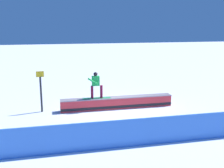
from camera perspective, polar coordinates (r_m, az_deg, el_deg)
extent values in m
plane|color=white|center=(14.52, 1.17, -5.33)|extent=(120.00, 120.00, 0.00)
cube|color=red|center=(14.43, 1.17, -4.18)|extent=(6.23, 0.77, 0.60)
cube|color=black|center=(14.48, 1.17, -4.76)|extent=(6.24, 0.78, 0.14)
cube|color=gray|center=(14.34, 1.18, -2.95)|extent=(6.23, 0.83, 0.04)
cube|color=#2E9853|center=(14.12, -3.35, -3.10)|extent=(1.54, 0.40, 0.01)
cylinder|color=maroon|center=(14.00, -4.39, -1.76)|extent=(0.15, 0.15, 0.69)
cylinder|color=maroon|center=(14.06, -2.35, -1.68)|extent=(0.15, 0.15, 0.69)
cube|color=green|center=(13.89, -3.61, 0.69)|extent=(0.42, 0.27, 0.52)
sphere|color=black|center=(13.82, -3.63, 2.19)|extent=(0.22, 0.22, 0.22)
cylinder|color=green|center=(13.70, -4.27, 0.63)|extent=(0.52, 0.13, 0.37)
cylinder|color=green|center=(14.06, -3.29, 0.94)|extent=(0.23, 0.11, 0.55)
cube|color=#3B7BE6|center=(10.15, 8.91, -10.13)|extent=(11.75, 0.62, 1.08)
cylinder|color=#262628|center=(14.18, -15.27, -2.25)|extent=(0.10, 0.10, 1.88)
cube|color=yellow|center=(13.96, -15.52, 2.09)|extent=(0.40, 0.04, 0.30)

